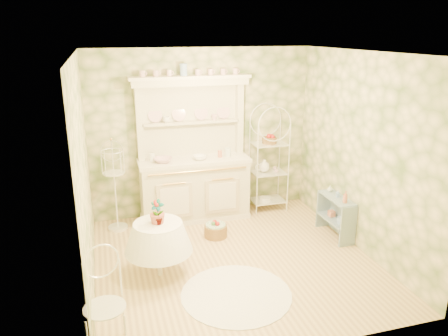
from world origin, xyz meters
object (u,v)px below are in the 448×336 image
object	(u,v)px
round_table	(159,248)
cafe_chair	(105,310)
birdcage_stand	(114,182)
bakers_rack	(269,154)
floor_basket	(216,229)
kitchen_dresser	(194,151)
side_shelf	(335,218)

from	to	relation	value
round_table	cafe_chair	xyz separation A→B (m)	(-0.67, -1.18, 0.05)
round_table	birdcage_stand	distance (m)	1.63
bakers_rack	birdcage_stand	size ratio (longest dim) A/B	1.26
cafe_chair	birdcage_stand	world-z (taller)	birdcage_stand
cafe_chair	birdcage_stand	size ratio (longest dim) A/B	0.55
bakers_rack	floor_basket	distance (m)	1.64
kitchen_dresser	birdcage_stand	world-z (taller)	kitchen_dresser
floor_basket	birdcage_stand	bearing A→B (deg)	153.70
bakers_rack	side_shelf	size ratio (longest dim) A/B	2.98
kitchen_dresser	bakers_rack	bearing A→B (deg)	2.08
bakers_rack	floor_basket	xyz separation A→B (m)	(-1.14, -0.81, -0.85)
kitchen_dresser	cafe_chair	bearing A→B (deg)	-118.02
side_shelf	cafe_chair	distance (m)	3.70
side_shelf	floor_basket	size ratio (longest dim) A/B	1.70
bakers_rack	floor_basket	world-z (taller)	bakers_rack
round_table	cafe_chair	distance (m)	1.36
kitchen_dresser	side_shelf	distance (m)	2.39
kitchen_dresser	cafe_chair	world-z (taller)	kitchen_dresser
cafe_chair	floor_basket	distance (m)	2.61
bakers_rack	birdcage_stand	distance (m)	2.54
side_shelf	floor_basket	distance (m)	1.79
birdcage_stand	floor_basket	xyz separation A→B (m)	(1.39, -0.69, -0.65)
birdcage_stand	floor_basket	bearing A→B (deg)	-26.30
bakers_rack	side_shelf	bearing A→B (deg)	-65.77
bakers_rack	round_table	size ratio (longest dim) A/B	2.56
kitchen_dresser	round_table	xyz separation A→B (m)	(-0.81, -1.60, -0.77)
cafe_chair	birdcage_stand	xyz separation A→B (m)	(0.24, 2.71, 0.34)
cafe_chair	bakers_rack	bearing A→B (deg)	30.72
cafe_chair	birdcage_stand	distance (m)	2.74
bakers_rack	side_shelf	world-z (taller)	bakers_rack
round_table	bakers_rack	bearing A→B (deg)	38.14
birdcage_stand	kitchen_dresser	bearing A→B (deg)	3.38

